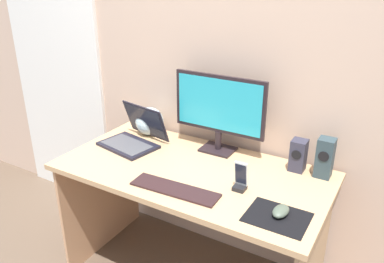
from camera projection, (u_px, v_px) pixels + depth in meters
wall_back at (229, 48)px, 2.05m from camera, size 6.00×0.04×2.50m
door_left at (56, 65)px, 2.74m from camera, size 0.82×0.02×2.02m
desk at (192, 194)px, 2.01m from camera, size 1.35×0.69×0.71m
monitor at (219, 109)px, 2.05m from camera, size 0.52×0.14×0.43m
speaker_right at (325, 158)px, 1.85m from camera, size 0.08×0.08×0.20m
speaker_near_monitor at (298, 155)px, 1.91m from camera, size 0.07×0.08×0.16m
laptop at (134, 137)px, 2.21m from camera, size 0.36×0.33×0.21m
fishbowl at (150, 121)px, 2.33m from camera, size 0.17×0.17×0.17m
keyboard_external at (175, 189)px, 1.76m from camera, size 0.43×0.13×0.01m
mousepad at (277, 217)px, 1.58m from camera, size 0.25×0.20×0.00m
mouse at (281, 211)px, 1.58m from camera, size 0.07×0.10×0.04m
phone_in_dock at (240, 180)px, 1.75m from camera, size 0.06×0.05×0.14m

